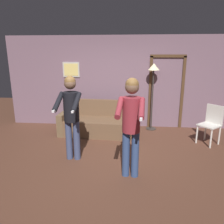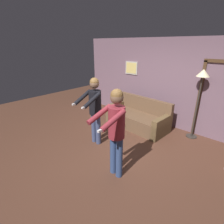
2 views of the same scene
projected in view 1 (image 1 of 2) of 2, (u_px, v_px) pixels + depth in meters
The scene contains 7 objects.
ground_plane at pixel (109, 160), 4.47m from camera, with size 12.00×12.00×0.00m, color #523123.
back_wall_assembly at pixel (117, 82), 6.30m from camera, with size 6.40×0.10×2.60m.
couch at pixel (97, 123), 5.89m from camera, with size 1.94×0.95×0.87m.
torchiere_lamp at pixel (153, 76), 5.89m from camera, with size 0.31×0.31×1.85m.
person_standing_left at pixel (71, 111), 4.24m from camera, with size 0.43×0.68×1.70m.
person_standing_right at pixel (131, 119), 3.60m from camera, with size 0.46×0.73×1.74m.
dining_chair_distant at pixel (211, 122), 5.18m from camera, with size 0.59×0.59×0.93m.
Camera 1 is at (0.43, -4.04, 2.10)m, focal length 35.00 mm.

